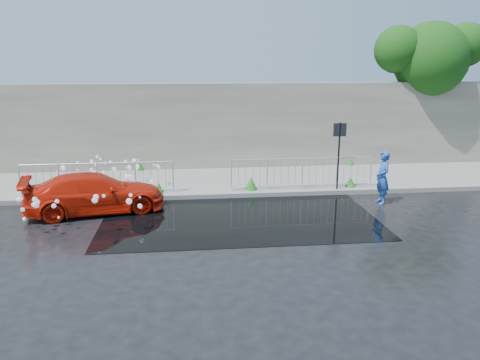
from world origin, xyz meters
name	(u,v)px	position (x,y,z in m)	size (l,w,h in m)	color
ground	(225,228)	(0.00, 0.00, 0.00)	(90.00, 90.00, 0.00)	black
pavement	(214,181)	(0.00, 5.00, 0.07)	(30.00, 4.00, 0.15)	slate
curb	(218,196)	(0.00, 3.00, 0.08)	(30.00, 0.25, 0.16)	slate
retaining_wall	(211,126)	(0.00, 7.20, 1.90)	(30.00, 0.60, 3.50)	#655E55
puddle	(239,216)	(0.50, 1.00, 0.01)	(8.00, 5.00, 0.01)	black
sign_post	(339,145)	(4.20, 3.10, 1.72)	(0.45, 0.06, 2.50)	black
tree	(430,56)	(9.46, 7.41, 4.72)	(4.95, 3.19, 6.20)	#332114
railing_left	(98,178)	(-4.00, 3.35, 0.74)	(5.05, 0.05, 1.10)	silver
railing_right	(302,172)	(3.00, 3.35, 0.74)	(5.05, 0.05, 1.10)	silver
weeds	(210,178)	(-0.18, 4.51, 0.33)	(12.17, 3.93, 0.44)	#1A5717
water_spray	(98,183)	(-3.90, 2.85, 0.68)	(3.68, 5.57, 1.08)	white
red_car	(95,193)	(-3.83, 1.89, 0.60)	(1.69, 4.16, 1.21)	#BC1807
person	(383,178)	(5.28, 1.80, 0.86)	(0.63, 0.41, 1.73)	#214EA8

